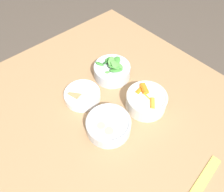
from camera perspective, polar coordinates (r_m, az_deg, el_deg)
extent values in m
plane|color=#4C4238|center=(1.50, -1.23, -19.43)|extent=(10.00, 10.00, 0.00)
cube|color=#99724C|center=(0.85, -2.04, -3.06)|extent=(0.98, 1.00, 0.03)
cube|color=olive|center=(1.53, -0.23, 7.56)|extent=(0.06, 0.06, 0.71)
cylinder|color=silver|center=(0.82, 8.89, -1.33)|extent=(0.15, 0.15, 0.06)
torus|color=silver|center=(0.80, 9.14, -0.05)|extent=(0.15, 0.15, 0.01)
cylinder|color=orange|center=(0.82, 7.31, 1.37)|extent=(0.05, 0.03, 0.02)
cylinder|color=orange|center=(0.81, 9.98, -1.14)|extent=(0.06, 0.04, 0.02)
cylinder|color=orange|center=(0.81, 8.57, -0.12)|extent=(0.03, 0.06, 0.02)
cylinder|color=orange|center=(0.81, 8.79, -0.36)|extent=(0.06, 0.04, 0.02)
cylinder|color=orange|center=(0.78, 10.48, -2.00)|extent=(0.05, 0.04, 0.02)
cylinder|color=orange|center=(0.81, 8.43, 1.89)|extent=(0.04, 0.05, 0.02)
cylinder|color=silver|center=(0.92, 0.01, 6.46)|extent=(0.15, 0.15, 0.05)
torus|color=silver|center=(0.90, 0.01, 7.66)|extent=(0.15, 0.15, 0.01)
ellipsoid|color=#3D8433|center=(0.92, -3.11, 7.89)|extent=(0.03, 0.04, 0.03)
ellipsoid|color=#235B23|center=(0.91, -1.35, 8.92)|extent=(0.05, 0.04, 0.03)
ellipsoid|color=#3D8433|center=(0.89, 1.04, 6.84)|extent=(0.07, 0.06, 0.03)
ellipsoid|color=#3D8433|center=(0.92, -0.48, 9.36)|extent=(0.05, 0.04, 0.03)
ellipsoid|color=#2D7028|center=(0.94, 2.10, 8.81)|extent=(0.05, 0.05, 0.03)
ellipsoid|color=#3D8433|center=(0.92, -2.78, 8.20)|extent=(0.06, 0.06, 0.06)
ellipsoid|color=#3D8433|center=(0.88, 0.53, 7.76)|extent=(0.05, 0.06, 0.02)
ellipsoid|color=#3D8433|center=(0.91, 1.11, 9.12)|extent=(0.06, 0.06, 0.02)
ellipsoid|color=#4C933D|center=(0.88, -1.63, 5.69)|extent=(0.04, 0.03, 0.02)
ellipsoid|color=#4C933D|center=(0.89, 1.43, 7.76)|extent=(0.06, 0.06, 0.05)
ellipsoid|color=#4C933D|center=(0.89, -0.21, 9.12)|extent=(0.05, 0.04, 0.04)
ellipsoid|color=#4C933D|center=(0.88, 0.81, 8.16)|extent=(0.03, 0.05, 0.03)
cylinder|color=silver|center=(0.76, -0.92, -7.71)|extent=(0.16, 0.16, 0.05)
torus|color=silver|center=(0.74, -0.94, -6.78)|extent=(0.16, 0.16, 0.01)
cylinder|color=brown|center=(0.77, -0.91, -7.97)|extent=(0.14, 0.14, 0.02)
ellipsoid|color=#AD7551|center=(0.76, 3.55, -6.03)|extent=(0.01, 0.01, 0.01)
ellipsoid|color=#8E5B3D|center=(0.76, 0.39, -6.25)|extent=(0.01, 0.01, 0.01)
ellipsoid|color=#AD7551|center=(0.78, -1.43, -3.79)|extent=(0.01, 0.01, 0.01)
ellipsoid|color=#8E5B3D|center=(0.72, -0.39, -11.74)|extent=(0.01, 0.01, 0.01)
ellipsoid|color=#A36B4C|center=(0.72, -1.08, -11.00)|extent=(0.01, 0.01, 0.01)
ellipsoid|color=#A36B4C|center=(0.74, -0.86, -8.65)|extent=(0.01, 0.01, 0.01)
ellipsoid|color=#AD7551|center=(0.76, 2.35, -5.70)|extent=(0.01, 0.01, 0.01)
ellipsoid|color=#AD7551|center=(0.72, -1.94, -11.57)|extent=(0.01, 0.01, 0.01)
cylinder|color=tan|center=(0.73, -0.79, -9.22)|extent=(0.03, 0.03, 0.01)
cylinder|color=beige|center=(0.74, 0.45, -7.41)|extent=(0.03, 0.03, 0.01)
cylinder|color=tan|center=(0.74, -2.86, -7.88)|extent=(0.03, 0.03, 0.01)
cylinder|color=tan|center=(0.73, -3.01, -8.77)|extent=(0.03, 0.03, 0.01)
cylinder|color=white|center=(0.86, -7.74, 0.12)|extent=(0.14, 0.14, 0.03)
torus|color=white|center=(0.84, -7.85, 0.78)|extent=(0.14, 0.14, 0.01)
cube|color=tan|center=(0.85, -7.43, 0.20)|extent=(0.04, 0.04, 0.02)
cube|color=tan|center=(0.85, -7.26, 0.90)|extent=(0.05, 0.06, 0.01)
cube|color=tan|center=(0.85, -9.46, 0.67)|extent=(0.06, 0.06, 0.02)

